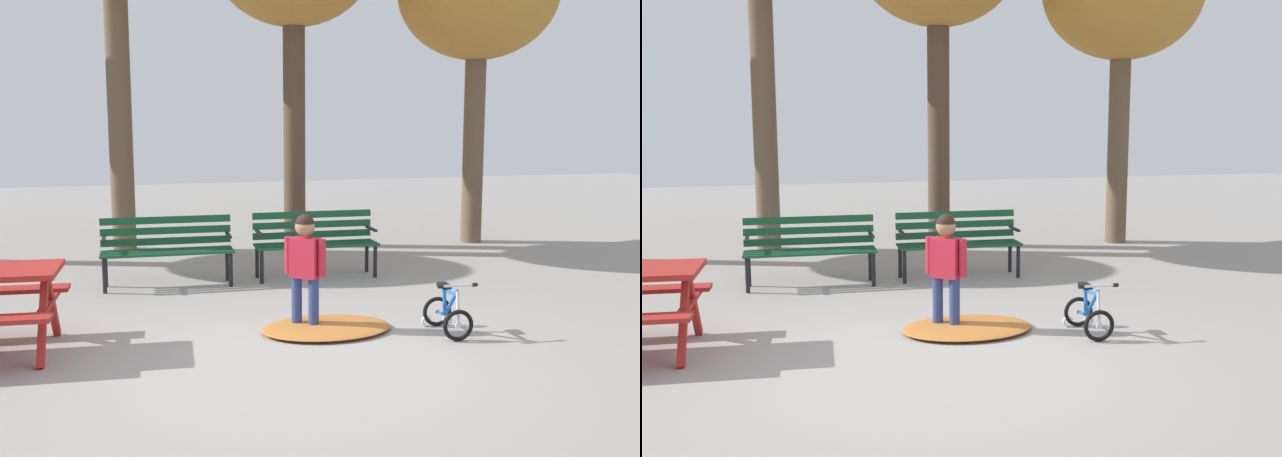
# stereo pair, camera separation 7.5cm
# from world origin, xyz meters

# --- Properties ---
(ground) EXTENTS (36.00, 36.00, 0.00)m
(ground) POSITION_xyz_m (0.00, 0.00, 0.00)
(ground) COLOR gray
(park_bench_far_left) EXTENTS (1.62, 0.53, 0.85)m
(park_bench_far_left) POSITION_xyz_m (-0.77, 3.15, 0.51)
(park_bench_far_left) COLOR #144728
(park_bench_far_left) RESTS_ON ground
(park_bench_left) EXTENTS (1.62, 0.53, 0.85)m
(park_bench_left) POSITION_xyz_m (1.13, 3.13, 0.51)
(park_bench_left) COLOR #144728
(park_bench_left) RESTS_ON ground
(child_standing) EXTENTS (0.35, 0.31, 1.15)m
(child_standing) POSITION_xyz_m (0.33, 0.78, 0.68)
(child_standing) COLOR navy
(child_standing) RESTS_ON ground
(kids_bicycle) EXTENTS (0.39, 0.58, 0.54)m
(kids_bicycle) POSITION_xyz_m (1.61, 0.26, 0.20)
(kids_bicycle) COLOR black
(kids_bicycle) RESTS_ON ground
(leaf_pile) EXTENTS (1.32, 0.94, 0.07)m
(leaf_pile) POSITION_xyz_m (0.52, 0.67, 0.04)
(leaf_pile) COLOR #B26B2D
(leaf_pile) RESTS_ON ground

